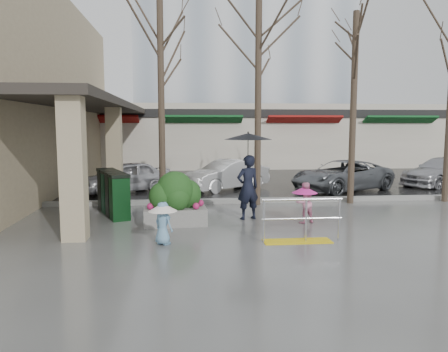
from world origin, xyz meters
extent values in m
plane|color=#51514F|center=(0.00, 0.00, 0.00)|extent=(120.00, 120.00, 0.00)
cube|color=black|center=(0.00, 22.00, 0.01)|extent=(120.00, 36.00, 0.01)
cube|color=gray|center=(0.00, 4.00, 0.07)|extent=(120.00, 0.30, 0.15)
cube|color=#2D2823|center=(-4.80, 8.00, 3.62)|extent=(2.80, 18.00, 0.25)
cube|color=tan|center=(-3.90, -0.50, 1.75)|extent=(0.55, 0.55, 3.50)
cube|color=tan|center=(-3.90, 6.00, 1.75)|extent=(0.55, 0.55, 3.50)
cube|color=beige|center=(2.00, 18.00, 2.00)|extent=(34.00, 6.00, 4.00)
cube|color=maroon|center=(-6.00, 15.10, 2.85)|extent=(4.50, 1.68, 0.87)
cube|color=#0F4C1E|center=(0.00, 15.10, 2.85)|extent=(4.50, 1.68, 0.87)
cube|color=maroon|center=(6.00, 15.10, 2.85)|extent=(4.50, 1.68, 0.87)
cube|color=#0F4C1E|center=(12.00, 15.10, 2.85)|extent=(4.50, 1.68, 0.87)
cube|color=black|center=(2.00, 15.10, 3.40)|extent=(34.00, 0.35, 0.50)
cube|color=#8C99A8|center=(4.00, 30.00, 12.50)|extent=(18.00, 12.00, 25.00)
cube|color=yellow|center=(1.30, -1.20, 0.01)|extent=(1.60, 0.50, 0.02)
cylinder|color=silver|center=(0.50, -1.20, 0.50)|extent=(0.05, 0.05, 1.00)
cylinder|color=silver|center=(1.50, -1.20, 0.50)|extent=(0.05, 0.05, 1.00)
cylinder|color=silver|center=(2.30, -1.20, 0.50)|extent=(0.05, 0.05, 1.00)
cylinder|color=silver|center=(1.40, -1.20, 1.00)|extent=(1.90, 0.06, 0.06)
cylinder|color=silver|center=(1.40, -1.20, 0.55)|extent=(1.90, 0.04, 0.04)
cylinder|color=#382B21|center=(-2.00, 3.60, 3.40)|extent=(0.22, 0.22, 6.80)
cylinder|color=#382B21|center=(1.20, 3.60, 3.50)|extent=(0.22, 0.22, 7.00)
cylinder|color=#382B21|center=(4.50, 3.60, 3.25)|extent=(0.22, 0.22, 6.50)
imported|color=black|center=(0.52, 1.35, 0.93)|extent=(0.79, 0.64, 1.86)
cylinder|color=black|center=(0.52, 1.35, 1.90)|extent=(0.02, 0.02, 1.18)
cone|color=black|center=(0.52, 1.35, 2.40)|extent=(1.37, 1.37, 0.18)
sphere|color=black|center=(0.52, 1.35, 2.51)|extent=(0.05, 0.05, 0.05)
imported|color=pink|center=(2.01, 0.71, 0.57)|extent=(0.67, 0.61, 1.14)
cylinder|color=black|center=(2.01, 0.71, 0.78)|extent=(0.02, 0.02, 0.49)
cone|color=#E32396|center=(2.01, 0.71, 0.93)|extent=(0.71, 0.71, 0.18)
sphere|color=black|center=(2.01, 0.71, 1.04)|extent=(0.05, 0.05, 0.05)
imported|color=#6D9EC3|center=(-1.81, -1.12, 0.49)|extent=(0.56, 0.56, 0.98)
cylinder|color=black|center=(-1.81, -1.12, 0.72)|extent=(0.02, 0.02, 0.46)
cone|color=white|center=(-1.81, -1.12, 0.86)|extent=(0.66, 0.66, 0.18)
sphere|color=black|center=(-1.81, -1.12, 0.97)|extent=(0.05, 0.05, 0.05)
cube|color=slate|center=(-1.56, 0.84, 0.23)|extent=(1.73, 0.94, 0.47)
ellipsoid|color=#1E4716|center=(-1.56, 0.84, 0.93)|extent=(1.03, 0.93, 1.08)
sphere|color=#1E4716|center=(-1.89, 0.74, 0.80)|extent=(0.74, 0.74, 0.74)
sphere|color=#1E4716|center=(-1.23, 0.98, 0.82)|extent=(0.78, 0.78, 0.78)
cube|color=black|center=(-3.14, 1.60, 0.61)|extent=(0.64, 0.64, 1.22)
cube|color=black|center=(-3.14, 1.60, 1.28)|extent=(0.69, 0.69, 0.09)
cube|color=black|center=(-3.36, 2.17, 0.61)|extent=(0.64, 0.64, 1.22)
cube|color=black|center=(-3.36, 2.17, 1.28)|extent=(0.69, 0.69, 0.09)
cube|color=#0C3820|center=(-3.57, 2.74, 0.61)|extent=(0.64, 0.64, 1.22)
cube|color=black|center=(-3.57, 2.74, 1.28)|extent=(0.69, 0.69, 0.09)
cube|color=black|center=(-3.78, 3.32, 0.61)|extent=(0.64, 0.64, 1.22)
cube|color=black|center=(-3.78, 3.32, 1.28)|extent=(0.69, 0.69, 0.09)
imported|color=#BABABF|center=(-3.64, 6.87, 0.63)|extent=(3.94, 3.16, 1.26)
imported|color=silver|center=(0.54, 7.18, 0.63)|extent=(3.92, 3.24, 1.26)
imported|color=slate|center=(5.24, 6.39, 0.63)|extent=(4.99, 3.91, 1.26)
imported|color=#A9A8AD|center=(10.33, 7.46, 0.63)|extent=(4.69, 3.30, 1.26)
camera|label=1|loc=(-1.40, -10.94, 2.71)|focal=35.00mm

